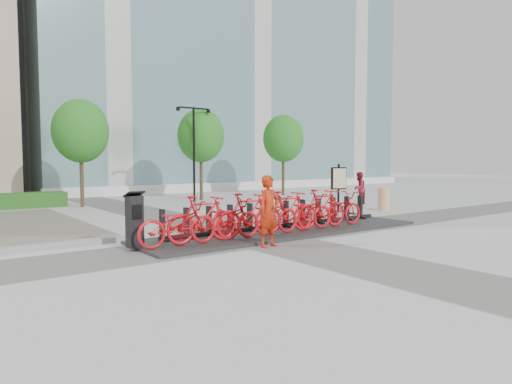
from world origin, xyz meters
TOP-DOWN VIEW (x-y plane):
  - ground at (0.00, 0.00)m, footprint 120.00×120.00m
  - glass_building at (14.00, 26.00)m, footprint 32.00×16.00m
  - tree_1 at (-1.50, 12.00)m, footprint 2.60×2.60m
  - tree_2 at (5.00, 12.00)m, footprint 2.60×2.60m
  - tree_3 at (11.00, 12.00)m, footprint 2.60×2.60m
  - streetlamp at (4.00, 11.00)m, footprint 2.00×0.20m
  - dock_pad at (1.30, 0.30)m, footprint 9.60×2.40m
  - dock_rail_posts at (1.36, 0.77)m, footprint 8.02×0.50m
  - bike_0 at (-2.60, -0.05)m, footprint 2.14×0.75m
  - bike_1 at (-1.88, -0.05)m, footprint 2.08×0.59m
  - bike_2 at (-1.16, -0.05)m, footprint 2.14×0.75m
  - bike_3 at (-0.44, -0.05)m, footprint 2.08×0.59m
  - bike_4 at (0.28, -0.05)m, footprint 2.14×0.75m
  - bike_5 at (1.00, -0.05)m, footprint 2.08×0.59m
  - bike_6 at (1.72, -0.05)m, footprint 2.14×0.75m
  - bike_7 at (2.44, -0.05)m, footprint 2.08×0.59m
  - bike_8 at (3.16, -0.05)m, footprint 2.14×0.75m
  - kiosk at (-3.54, 0.42)m, footprint 0.46×0.39m
  - worker_red at (-0.57, -1.16)m, footprint 0.73×0.54m
  - pedestrian at (9.98, 4.89)m, footprint 0.93×0.80m
  - construction_barrel at (8.82, 2.48)m, footprint 0.68×0.68m
  - map_sign at (6.53, 3.06)m, footprint 0.67×0.34m

SIDE VIEW (x-z plane):
  - ground at x=0.00m, z-range 0.00..0.00m
  - dock_pad at x=1.30m, z-range 0.00..0.08m
  - construction_barrel at x=8.82m, z-range 0.00..1.00m
  - dock_rail_posts at x=1.36m, z-range 0.08..0.93m
  - bike_0 at x=-2.60m, z-range 0.08..1.20m
  - bike_2 at x=-1.16m, z-range 0.08..1.20m
  - bike_4 at x=0.28m, z-range 0.08..1.20m
  - bike_6 at x=1.72m, z-range 0.08..1.20m
  - bike_8 at x=3.16m, z-range 0.08..1.20m
  - bike_1 at x=-1.88m, z-range 0.08..1.33m
  - bike_3 at x=-0.44m, z-range 0.08..1.33m
  - bike_5 at x=1.00m, z-range 0.08..1.33m
  - bike_7 at x=2.44m, z-range 0.08..1.33m
  - kiosk at x=-3.54m, z-range 0.05..1.45m
  - pedestrian at x=9.98m, z-range 0.00..1.64m
  - worker_red at x=-0.57m, z-range 0.00..1.84m
  - map_sign at x=6.53m, z-range 0.34..2.41m
  - streetlamp at x=4.00m, z-range 0.63..5.63m
  - tree_1 at x=-1.50m, z-range 1.04..6.14m
  - tree_2 at x=5.00m, z-range 1.04..6.14m
  - tree_3 at x=11.00m, z-range 1.04..6.14m
  - glass_building at x=14.00m, z-range 0.00..24.00m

